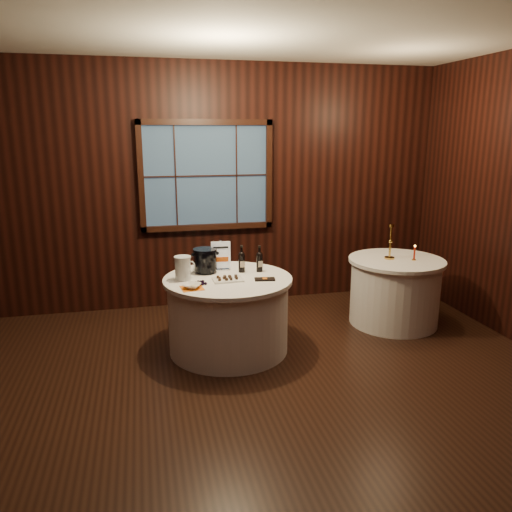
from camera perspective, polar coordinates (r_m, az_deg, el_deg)
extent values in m
plane|color=black|center=(4.35, -0.75, -15.97)|extent=(6.00, 6.00, 0.00)
cube|color=black|center=(6.27, -5.70, 7.79)|extent=(6.00, 0.02, 3.00)
cube|color=#344E6E|center=(6.23, -5.70, 9.13)|extent=(1.50, 0.01, 1.20)
cylinder|color=white|center=(5.09, -3.18, -6.85)|extent=(1.20, 1.20, 0.73)
cylinder|color=white|center=(4.96, -3.24, -2.70)|extent=(1.28, 1.28, 0.04)
cylinder|color=white|center=(6.00, 15.53, -4.08)|extent=(1.00, 1.00, 0.73)
cylinder|color=white|center=(5.89, 15.78, -0.51)|extent=(1.08, 1.08, 0.04)
cube|color=silver|center=(5.21, -4.02, -1.55)|extent=(0.17, 0.10, 0.02)
cube|color=silver|center=(5.17, -4.06, 0.16)|extent=(0.02, 0.02, 0.30)
cube|color=white|center=(5.16, -4.03, 0.13)|extent=(0.20, 0.02, 0.28)
cylinder|color=black|center=(5.12, -1.65, -0.87)|extent=(0.07, 0.07, 0.18)
sphere|color=black|center=(5.10, -1.66, 0.11)|extent=(0.07, 0.07, 0.07)
cylinder|color=black|center=(5.09, -1.66, 0.66)|extent=(0.03, 0.03, 0.08)
cylinder|color=black|center=(5.08, -1.66, 1.10)|extent=(0.03, 0.03, 0.02)
cube|color=beige|center=(5.09, -1.57, -0.97)|extent=(0.05, 0.00, 0.06)
cylinder|color=black|center=(5.14, 0.40, -0.84)|extent=(0.07, 0.07, 0.18)
sphere|color=black|center=(5.11, 0.40, 0.11)|extent=(0.07, 0.07, 0.07)
cylinder|color=black|center=(5.10, 0.40, 0.64)|extent=(0.02, 0.02, 0.08)
cylinder|color=black|center=(5.09, 0.41, 1.07)|extent=(0.03, 0.03, 0.02)
cube|color=beige|center=(5.10, 0.49, -0.94)|extent=(0.05, 0.01, 0.06)
cylinder|color=black|center=(5.14, -5.77, -1.74)|extent=(0.18, 0.18, 0.03)
cylinder|color=black|center=(5.11, -5.80, -0.50)|extent=(0.23, 0.23, 0.20)
cylinder|color=black|center=(5.08, -5.84, 0.71)|extent=(0.25, 0.25, 0.02)
cube|color=white|center=(4.86, -3.23, -2.72)|extent=(0.29, 0.20, 0.02)
cube|color=black|center=(4.87, 1.01, -2.67)|extent=(0.21, 0.13, 0.02)
cylinder|color=#392814|center=(4.74, -7.24, -3.09)|extent=(0.07, 0.01, 0.03)
cylinder|color=silver|center=(4.89, -8.36, -1.46)|extent=(0.15, 0.15, 0.22)
cylinder|color=silver|center=(4.86, -8.41, -0.13)|extent=(0.17, 0.17, 0.01)
torus|color=silver|center=(4.90, -7.45, -1.28)|extent=(0.11, 0.05, 0.11)
cube|color=orange|center=(4.65, -7.32, -3.66)|extent=(0.22, 0.22, 0.00)
imported|color=white|center=(4.65, -7.33, -3.40)|extent=(0.22, 0.22, 0.04)
cylinder|color=gold|center=(5.87, 15.00, -0.22)|extent=(0.11, 0.11, 0.02)
cylinder|color=gold|center=(5.83, 15.11, 1.54)|extent=(0.02, 0.02, 0.35)
cylinder|color=gold|center=(5.79, 15.23, 3.37)|extent=(0.06, 0.06, 0.03)
cylinder|color=gold|center=(5.88, 17.60, -0.42)|extent=(0.05, 0.05, 0.01)
cylinder|color=#A9200D|center=(5.86, 17.65, 0.31)|extent=(0.02, 0.02, 0.14)
sphere|color=#FFB23F|center=(5.84, 17.71, 1.10)|extent=(0.02, 0.02, 0.02)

